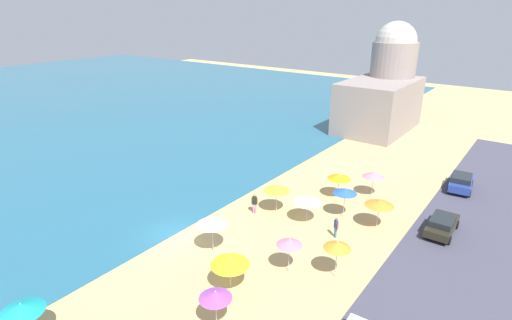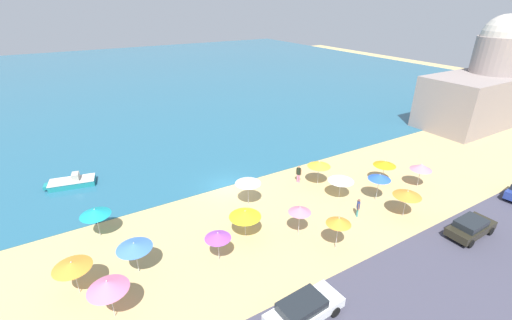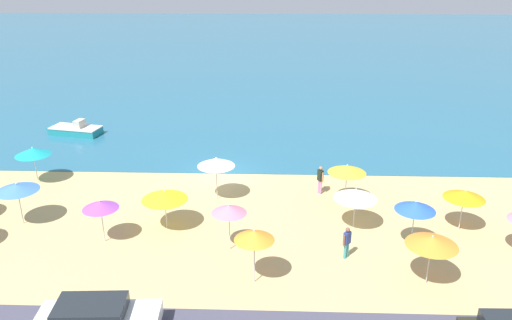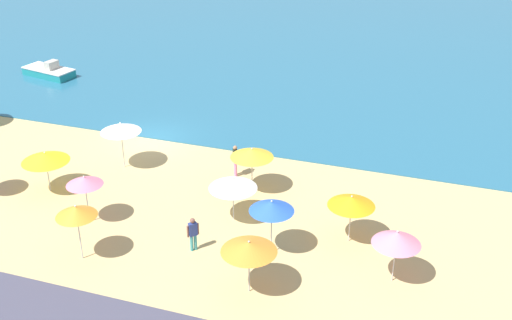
% 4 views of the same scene
% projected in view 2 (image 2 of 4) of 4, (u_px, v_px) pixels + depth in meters
% --- Properties ---
extents(ground_plane, '(160.00, 160.00, 0.00)m').
position_uv_depth(ground_plane, '(227.00, 186.00, 32.59)').
color(ground_plane, tan).
extents(sea, '(150.00, 110.00, 0.05)m').
position_uv_depth(sea, '(115.00, 80.00, 75.24)').
color(sea, '#25607C').
rests_on(sea, ground_plane).
extents(beach_umbrella_0, '(1.98, 1.98, 2.42)m').
position_uv_depth(beach_umbrella_0, '(421.00, 167.00, 31.72)').
color(beach_umbrella_0, '#B2B2B7').
rests_on(beach_umbrella_0, ground_plane).
extents(beach_umbrella_1, '(2.23, 2.23, 2.41)m').
position_uv_depth(beach_umbrella_1, '(72.00, 265.00, 19.93)').
color(beach_umbrella_1, '#B2B2B7').
rests_on(beach_umbrella_1, ground_plane).
extents(beach_umbrella_2, '(2.27, 2.27, 2.29)m').
position_uv_depth(beach_umbrella_2, '(341.00, 178.00, 29.95)').
color(beach_umbrella_2, '#B2B2B7').
rests_on(beach_umbrella_2, ground_plane).
extents(beach_umbrella_3, '(2.40, 2.40, 2.22)m').
position_uv_depth(beach_umbrella_3, '(245.00, 214.00, 25.06)').
color(beach_umbrella_3, '#B2B2B7').
rests_on(beach_umbrella_3, ground_plane).
extents(beach_umbrella_4, '(2.26, 2.26, 2.38)m').
position_uv_depth(beach_umbrella_4, '(134.00, 246.00, 21.53)').
color(beach_umbrella_4, '#B2B2B7').
rests_on(beach_umbrella_4, ground_plane).
extents(beach_umbrella_5, '(1.70, 1.70, 2.46)m').
position_uv_depth(beach_umbrella_5, '(300.00, 210.00, 25.07)').
color(beach_umbrella_5, '#B2B2B7').
rests_on(beach_umbrella_5, ground_plane).
extents(beach_umbrella_6, '(2.19, 2.19, 2.45)m').
position_uv_depth(beach_umbrella_6, '(319.00, 164.00, 32.08)').
color(beach_umbrella_6, '#B2B2B7').
rests_on(beach_umbrella_6, ground_plane).
extents(beach_umbrella_7, '(1.94, 1.94, 2.62)m').
position_uv_depth(beach_umbrella_7, '(380.00, 177.00, 29.40)').
color(beach_umbrella_7, '#B2B2B7').
rests_on(beach_umbrella_7, ground_plane).
extents(beach_umbrella_8, '(2.20, 2.20, 2.42)m').
position_uv_depth(beach_umbrella_8, '(95.00, 212.00, 24.92)').
color(beach_umbrella_8, '#B2B2B7').
rests_on(beach_umbrella_8, ground_plane).
extents(beach_umbrella_9, '(2.19, 2.19, 2.68)m').
position_uv_depth(beach_umbrella_9, '(248.00, 181.00, 28.72)').
color(beach_umbrella_9, '#B2B2B7').
rests_on(beach_umbrella_9, ground_plane).
extents(beach_umbrella_10, '(2.11, 2.11, 2.34)m').
position_uv_depth(beach_umbrella_10, '(385.00, 163.00, 32.46)').
color(beach_umbrella_10, '#B2B2B7').
rests_on(beach_umbrella_10, ground_plane).
extents(beach_umbrella_11, '(2.23, 2.23, 2.41)m').
position_uv_depth(beach_umbrella_11, '(407.00, 194.00, 27.26)').
color(beach_umbrella_11, '#B2B2B7').
rests_on(beach_umbrella_11, ground_plane).
extents(beach_umbrella_12, '(1.78, 1.78, 2.32)m').
position_uv_depth(beach_umbrella_12, '(218.00, 236.00, 22.56)').
color(beach_umbrella_12, '#B2B2B7').
rests_on(beach_umbrella_12, ground_plane).
extents(beach_umbrella_13, '(1.75, 1.75, 2.65)m').
position_uv_depth(beach_umbrella_13, '(339.00, 221.00, 23.53)').
color(beach_umbrella_13, '#B2B2B7').
rests_on(beach_umbrella_13, ground_plane).
extents(beach_umbrella_14, '(2.22, 2.22, 2.67)m').
position_uv_depth(beach_umbrella_14, '(107.00, 285.00, 18.29)').
color(beach_umbrella_14, '#B2B2B7').
rests_on(beach_umbrella_14, ground_plane).
extents(bather_0, '(0.37, 0.51, 1.78)m').
position_uv_depth(bather_0, '(299.00, 173.00, 32.92)').
color(bather_0, pink).
rests_on(bather_0, ground_plane).
extents(bather_1, '(0.41, 0.44, 1.62)m').
position_uv_depth(bather_1, '(358.00, 207.00, 27.78)').
color(bather_1, teal).
rests_on(bather_1, ground_plane).
extents(parked_car_2, '(4.10, 1.91, 1.38)m').
position_uv_depth(parked_car_2, '(471.00, 227.00, 25.49)').
color(parked_car_2, black).
rests_on(parked_car_2, coastal_road).
extents(parked_car_3, '(4.65, 2.10, 1.41)m').
position_uv_depth(parked_car_3, '(304.00, 309.00, 18.72)').
color(parked_car_3, silver).
rests_on(parked_car_3, coastal_road).
extents(skiff_nearshore, '(4.57, 2.48, 1.24)m').
position_uv_depth(skiff_nearshore, '(72.00, 182.00, 32.48)').
color(skiff_nearshore, teal).
rests_on(skiff_nearshore, sea).
extents(harbor_fortress, '(13.93, 8.06, 14.49)m').
position_uv_depth(harbor_fortress, '(481.00, 87.00, 46.76)').
color(harbor_fortress, gray).
rests_on(harbor_fortress, ground_plane).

